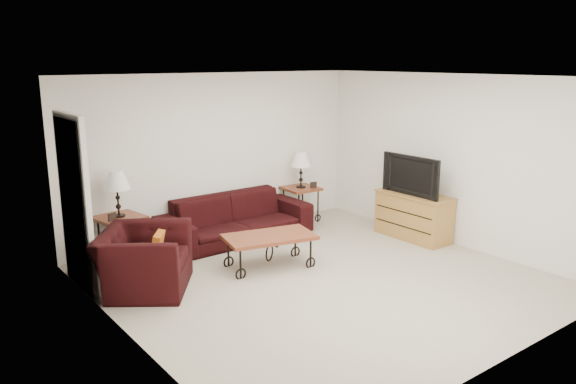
% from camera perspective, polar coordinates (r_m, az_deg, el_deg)
% --- Properties ---
extents(ground, '(5.00, 5.00, 0.00)m').
position_cam_1_polar(ground, '(7.21, 3.43, -8.79)').
color(ground, '#BCB5A0').
rests_on(ground, ground).
extents(wall_back, '(5.00, 0.02, 2.50)m').
position_cam_1_polar(wall_back, '(8.84, -7.14, 3.72)').
color(wall_back, white).
rests_on(wall_back, ground).
extents(wall_front, '(5.00, 0.02, 2.50)m').
position_cam_1_polar(wall_front, '(5.28, 21.71, -3.72)').
color(wall_front, white).
rests_on(wall_front, ground).
extents(wall_left, '(0.02, 5.00, 2.50)m').
position_cam_1_polar(wall_left, '(5.57, -16.25, -2.43)').
color(wall_left, white).
rests_on(wall_left, ground).
extents(wall_right, '(0.02, 5.00, 2.50)m').
position_cam_1_polar(wall_right, '(8.66, 16.18, 3.09)').
color(wall_right, white).
rests_on(wall_right, ground).
extents(ceiling, '(5.00, 5.00, 0.00)m').
position_cam_1_polar(ceiling, '(6.68, 3.73, 11.49)').
color(ceiling, white).
rests_on(ceiling, wall_back).
extents(doorway, '(0.08, 0.94, 2.04)m').
position_cam_1_polar(doorway, '(7.15, -20.79, -1.23)').
color(doorway, black).
rests_on(doorway, ground).
extents(sofa, '(2.33, 0.91, 0.68)m').
position_cam_1_polar(sofa, '(8.64, -5.27, -2.64)').
color(sofa, black).
rests_on(sofa, ground).
extents(side_table_left, '(0.66, 0.66, 0.63)m').
position_cam_1_polar(side_table_left, '(8.07, -16.49, -4.52)').
color(side_table_left, brown).
rests_on(side_table_left, ground).
extents(side_table_right, '(0.58, 0.58, 0.59)m').
position_cam_1_polar(side_table_right, '(9.59, 1.29, -1.25)').
color(side_table_right, brown).
rests_on(side_table_right, ground).
extents(lamp_left, '(0.41, 0.41, 0.63)m').
position_cam_1_polar(lamp_left, '(7.91, -16.79, -0.17)').
color(lamp_left, black).
rests_on(lamp_left, side_table_left).
extents(lamp_right, '(0.36, 0.36, 0.59)m').
position_cam_1_polar(lamp_right, '(9.46, 1.31, 2.23)').
color(lamp_right, black).
rests_on(lamp_right, side_table_right).
extents(photo_frame_left, '(0.12, 0.06, 0.10)m').
position_cam_1_polar(photo_frame_left, '(7.78, -17.30, -2.41)').
color(photo_frame_left, black).
rests_on(photo_frame_left, side_table_left).
extents(photo_frame_right, '(0.12, 0.05, 0.10)m').
position_cam_1_polar(photo_frame_right, '(9.49, 2.58, 0.73)').
color(photo_frame_right, black).
rests_on(photo_frame_right, side_table_right).
extents(coffee_table, '(1.28, 0.89, 0.44)m').
position_cam_1_polar(coffee_table, '(7.55, -1.89, -5.96)').
color(coffee_table, brown).
rests_on(coffee_table, ground).
extents(armchair, '(1.46, 1.49, 0.73)m').
position_cam_1_polar(armchair, '(7.01, -14.26, -6.66)').
color(armchair, black).
rests_on(armchair, ground).
extents(throw_pillow, '(0.27, 0.32, 0.33)m').
position_cam_1_polar(throw_pillow, '(6.97, -13.04, -5.36)').
color(throw_pillow, '#B04C16').
rests_on(throw_pillow, armchair).
extents(tv_stand, '(0.49, 1.17, 0.70)m').
position_cam_1_polar(tv_stand, '(8.91, 12.53, -2.37)').
color(tv_stand, '#B37B42').
rests_on(tv_stand, ground).
extents(television, '(0.14, 1.04, 0.60)m').
position_cam_1_polar(television, '(8.74, 12.66, 1.72)').
color(television, black).
rests_on(television, tv_stand).
extents(backpack, '(0.40, 0.35, 0.43)m').
position_cam_1_polar(backpack, '(9.04, 0.92, -2.69)').
color(backpack, black).
rests_on(backpack, ground).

